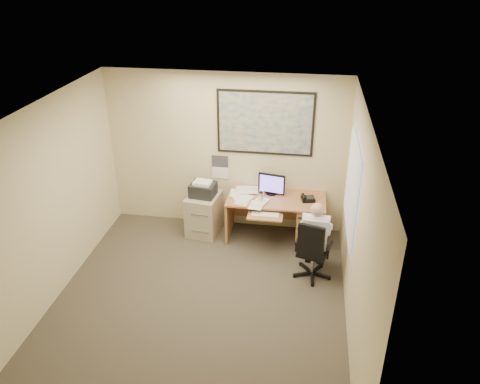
# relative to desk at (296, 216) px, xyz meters

# --- Properties ---
(room_shell) EXTENTS (4.00, 4.50, 2.70)m
(room_shell) POSITION_rel_desk_xyz_m (-1.23, -1.90, 0.91)
(room_shell) COLOR #3C372F
(room_shell) RESTS_ON ground
(desk) EXTENTS (1.60, 0.97, 1.11)m
(desk) POSITION_rel_desk_xyz_m (0.00, 0.00, 0.00)
(desk) COLOR #A76E47
(desk) RESTS_ON ground
(world_map) EXTENTS (1.56, 0.03, 1.06)m
(world_map) POSITION_rel_desk_xyz_m (-0.58, 0.33, 1.46)
(world_map) COLOR #1E4C93
(world_map) RESTS_ON room_shell
(wall_calendar) EXTENTS (0.28, 0.01, 0.42)m
(wall_calendar) POSITION_rel_desk_xyz_m (-1.33, 0.34, 0.64)
(wall_calendar) COLOR white
(wall_calendar) RESTS_ON room_shell
(window_blinds) EXTENTS (0.06, 1.40, 1.30)m
(window_blinds) POSITION_rel_desk_xyz_m (0.74, -1.10, 1.11)
(window_blinds) COLOR #EDE4CD
(window_blinds) RESTS_ON room_shell
(filing_cabinet) EXTENTS (0.58, 0.66, 0.98)m
(filing_cabinet) POSITION_rel_desk_xyz_m (-1.55, -0.02, -0.02)
(filing_cabinet) COLOR #ABA18A
(filing_cabinet) RESTS_ON ground
(office_chair) EXTENTS (0.71, 0.71, 0.97)m
(office_chair) POSITION_rel_desk_xyz_m (0.32, -1.03, -0.16)
(office_chair) COLOR black
(office_chair) RESTS_ON ground
(person) EXTENTS (0.55, 0.74, 1.20)m
(person) POSITION_rel_desk_xyz_m (0.31, -0.95, 0.16)
(person) COLOR white
(person) RESTS_ON office_chair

